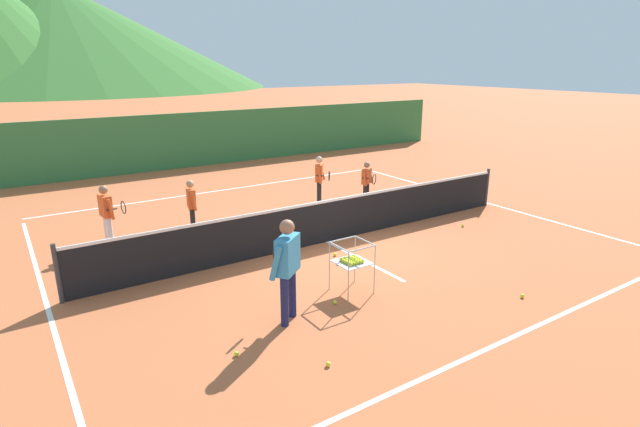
% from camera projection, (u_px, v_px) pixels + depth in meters
% --- Properties ---
extents(ground_plane, '(120.00, 120.00, 0.00)m').
position_uv_depth(ground_plane, '(327.00, 242.00, 11.21)').
color(ground_plane, '#BC6038').
extents(line_baseline_near, '(11.20, 0.08, 0.01)m').
position_uv_depth(line_baseline_near, '(512.00, 337.00, 7.33)').
color(line_baseline_near, white).
rests_on(line_baseline_near, ground).
extents(line_baseline_far, '(11.20, 0.08, 0.01)m').
position_uv_depth(line_baseline_far, '(226.00, 190.00, 15.74)').
color(line_baseline_far, white).
rests_on(line_baseline_far, ground).
extents(line_sideline_west, '(0.08, 10.53, 0.01)m').
position_uv_depth(line_sideline_west, '(47.00, 306.00, 8.26)').
color(line_sideline_west, white).
rests_on(line_sideline_west, ground).
extents(line_sideline_east, '(0.08, 10.53, 0.01)m').
position_uv_depth(line_sideline_east, '(490.00, 204.00, 14.15)').
color(line_sideline_east, white).
rests_on(line_sideline_east, ground).
extents(line_service_center, '(0.08, 5.12, 0.01)m').
position_uv_depth(line_service_center, '(327.00, 242.00, 11.21)').
color(line_service_center, white).
rests_on(line_service_center, ground).
extents(tennis_net, '(10.83, 0.08, 1.05)m').
position_uv_depth(tennis_net, '(327.00, 221.00, 11.06)').
color(tennis_net, '#333338').
rests_on(tennis_net, ground).
extents(instructor, '(0.65, 0.75, 1.65)m').
position_uv_depth(instructor, '(287.00, 261.00, 7.52)').
color(instructor, '#191E4C').
rests_on(instructor, ground).
extents(student_0, '(0.47, 0.62, 1.36)m').
position_uv_depth(student_0, '(107.00, 210.00, 10.75)').
color(student_0, silver).
rests_on(student_0, ground).
extents(student_1, '(0.32, 0.52, 1.28)m').
position_uv_depth(student_1, '(192.00, 202.00, 11.55)').
color(student_1, black).
rests_on(student_1, ground).
extents(student_2, '(0.48, 0.72, 1.37)m').
position_uv_depth(student_2, '(320.00, 176.00, 13.90)').
color(student_2, black).
rests_on(student_2, ground).
extents(student_3, '(0.49, 0.61, 1.22)m').
position_uv_depth(student_3, '(367.00, 179.00, 13.92)').
color(student_3, black).
rests_on(student_3, ground).
extents(ball_cart, '(0.58, 0.58, 0.90)m').
position_uv_depth(ball_cart, '(352.00, 261.00, 8.64)').
color(ball_cart, '#B7B7BC').
rests_on(ball_cart, ground).
extents(tennis_ball_0, '(0.07, 0.07, 0.07)m').
position_uv_depth(tennis_ball_0, '(522.00, 296.00, 8.55)').
color(tennis_ball_0, yellow).
rests_on(tennis_ball_0, ground).
extents(tennis_ball_1, '(0.07, 0.07, 0.07)m').
position_uv_depth(tennis_ball_1, '(328.00, 364.00, 6.63)').
color(tennis_ball_1, yellow).
rests_on(tennis_ball_1, ground).
extents(tennis_ball_2, '(0.07, 0.07, 0.07)m').
position_uv_depth(tennis_ball_2, '(335.00, 302.00, 8.32)').
color(tennis_ball_2, yellow).
rests_on(tennis_ball_2, ground).
extents(tennis_ball_3, '(0.07, 0.07, 0.07)m').
position_uv_depth(tennis_ball_3, '(335.00, 254.00, 10.38)').
color(tennis_ball_3, yellow).
rests_on(tennis_ball_3, ground).
extents(tennis_ball_4, '(0.07, 0.07, 0.07)m').
position_uv_depth(tennis_ball_4, '(237.00, 354.00, 6.86)').
color(tennis_ball_4, yellow).
rests_on(tennis_ball_4, ground).
extents(tennis_ball_5, '(0.07, 0.07, 0.07)m').
position_uv_depth(tennis_ball_5, '(463.00, 225.00, 12.21)').
color(tennis_ball_5, yellow).
rests_on(tennis_ball_5, ground).
extents(tennis_ball_6, '(0.07, 0.07, 0.07)m').
position_uv_depth(tennis_ball_6, '(339.00, 263.00, 9.94)').
color(tennis_ball_6, yellow).
rests_on(tennis_ball_6, ground).
extents(windscreen_fence, '(24.65, 0.08, 2.05)m').
position_uv_depth(windscreen_fence, '(182.00, 141.00, 18.67)').
color(windscreen_fence, '#33753D').
rests_on(windscreen_fence, ground).
extents(hill_0, '(59.76, 59.76, 14.94)m').
position_uv_depth(hill_0, '(60.00, 36.00, 74.07)').
color(hill_0, '#38702D').
rests_on(hill_0, ground).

